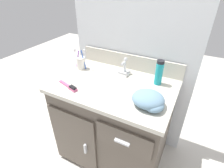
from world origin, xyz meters
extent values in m
plane|color=beige|center=(0.00, 0.00, 0.00)|extent=(6.00, 6.00, 0.00)
cube|color=silver|center=(0.00, 0.35, 1.10)|extent=(1.06, 0.08, 2.20)
cube|color=brown|center=(0.00, 0.00, 0.36)|extent=(0.85, 0.56, 0.72)
cube|color=brown|center=(-0.20, -0.29, 0.32)|extent=(0.41, 0.02, 0.58)
cube|color=brown|center=(0.21, -0.29, 0.56)|extent=(0.38, 0.02, 0.17)
cube|color=silver|center=(-0.08, -0.31, 0.32)|extent=(0.02, 0.02, 0.09)
cube|color=silver|center=(0.21, -0.31, 0.56)|extent=(0.10, 0.02, 0.01)
cube|color=beige|center=(0.00, 0.00, 0.74)|extent=(0.88, 0.60, 0.03)
ellipsoid|color=#B6B2A4|center=(0.00, 0.00, 0.66)|extent=(0.37, 0.31, 0.19)
cylinder|color=silver|center=(0.00, 0.00, 0.57)|extent=(0.03, 0.03, 0.01)
cube|color=beige|center=(0.00, 0.29, 0.82)|extent=(0.88, 0.02, 0.13)
cube|color=silver|center=(0.00, 0.19, 0.76)|extent=(0.09, 0.06, 0.02)
cylinder|color=silver|center=(0.00, 0.19, 0.81)|extent=(0.02, 0.02, 0.08)
cylinder|color=silver|center=(0.00, 0.16, 0.86)|extent=(0.02, 0.06, 0.02)
sphere|color=silver|center=(0.00, 0.20, 0.87)|extent=(0.03, 0.03, 0.03)
cylinder|color=white|center=(-0.37, 0.10, 0.80)|extent=(0.07, 0.07, 0.10)
cylinder|color=blue|center=(-0.34, 0.11, 0.84)|extent=(0.04, 0.01, 0.16)
cube|color=white|center=(-0.32, 0.11, 0.92)|extent=(0.02, 0.02, 0.03)
cylinder|color=purple|center=(-0.40, 0.10, 0.83)|extent=(0.05, 0.01, 0.15)
cube|color=white|center=(-0.42, 0.10, 0.91)|extent=(0.02, 0.02, 0.03)
cylinder|color=teal|center=(0.28, 0.16, 0.83)|extent=(0.05, 0.05, 0.16)
cylinder|color=black|center=(0.28, 0.16, 0.93)|extent=(0.05, 0.05, 0.02)
cube|color=#C1517F|center=(-0.32, -0.17, 0.76)|extent=(0.13, 0.06, 0.01)
cube|color=#C1517F|center=(-0.22, -0.20, 0.76)|extent=(0.07, 0.05, 0.02)
cube|color=black|center=(-0.22, -0.20, 0.77)|extent=(0.06, 0.04, 0.01)
ellipsoid|color=#6B8EA8|center=(0.29, -0.12, 0.80)|extent=(0.20, 0.19, 0.09)
ellipsoid|color=#7095B0|center=(0.34, -0.14, 0.78)|extent=(0.12, 0.13, 0.06)
camera|label=1|loc=(0.49, -0.97, 1.43)|focal=28.00mm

